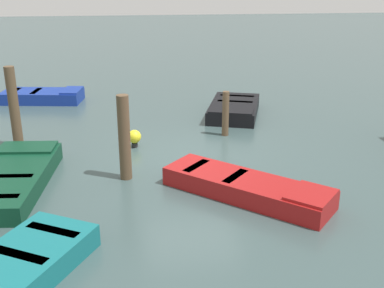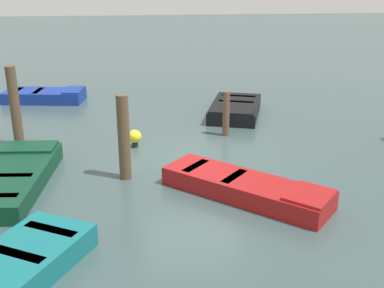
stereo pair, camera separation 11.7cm
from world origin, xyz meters
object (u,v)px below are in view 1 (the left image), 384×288
at_px(rowboat_red, 248,187).
at_px(mooring_piling_far_left, 124,138).
at_px(rowboat_blue, 43,96).
at_px(rowboat_black, 234,108).
at_px(rowboat_teal, 10,274).
at_px(mooring_piling_near_right, 226,114).
at_px(mooring_piling_center, 14,107).
at_px(marker_buoy, 134,137).
at_px(rowboat_dark_green, 11,178).

height_order(rowboat_red, mooring_piling_far_left, mooring_piling_far_left).
relative_size(rowboat_blue, rowboat_black, 0.95).
height_order(rowboat_teal, mooring_piling_far_left, mooring_piling_far_left).
height_order(rowboat_teal, mooring_piling_near_right, mooring_piling_near_right).
distance_m(mooring_piling_center, mooring_piling_far_left, 3.85).
height_order(rowboat_blue, mooring_piling_near_right, mooring_piling_near_right).
relative_size(rowboat_teal, marker_buoy, 6.64).
bearing_deg(rowboat_teal, rowboat_dark_green, -138.58).
bearing_deg(rowboat_blue, mooring_piling_center, -80.17).
xyz_separation_m(rowboat_teal, mooring_piling_center, (-6.29, -1.24, 0.87)).
relative_size(rowboat_blue, mooring_piling_near_right, 2.27).
bearing_deg(rowboat_dark_green, mooring_piling_near_right, -56.77).
xyz_separation_m(rowboat_red, rowboat_teal, (2.55, -4.23, 0.00)).
relative_size(rowboat_blue, rowboat_teal, 0.92).
distance_m(rowboat_teal, marker_buoy, 6.12).
bearing_deg(rowboat_red, mooring_piling_center, -173.18).
bearing_deg(rowboat_teal, mooring_piling_far_left, -175.22).
distance_m(rowboat_blue, marker_buoy, 6.05).
bearing_deg(rowboat_black, marker_buoy, -33.43).
relative_size(rowboat_red, rowboat_teal, 1.07).
bearing_deg(mooring_piling_near_right, mooring_piling_center, -87.89).
distance_m(rowboat_red, rowboat_teal, 4.94).
height_order(rowboat_blue, rowboat_dark_green, same).
xyz_separation_m(rowboat_dark_green, mooring_piling_near_right, (-2.90, 5.29, 0.43)).
xyz_separation_m(rowboat_teal, marker_buoy, (-5.82, 1.88, 0.07)).
bearing_deg(marker_buoy, rowboat_blue, -147.41).
bearing_deg(mooring_piling_far_left, rowboat_blue, -156.75).
height_order(rowboat_dark_green, mooring_piling_near_right, mooring_piling_near_right).
relative_size(mooring_piling_near_right, marker_buoy, 2.69).
bearing_deg(rowboat_blue, marker_buoy, -49.21).
height_order(mooring_piling_far_left, marker_buoy, mooring_piling_far_left).
xyz_separation_m(rowboat_dark_green, rowboat_teal, (3.61, 0.82, 0.00)).
height_order(rowboat_black, marker_buoy, marker_buoy).
bearing_deg(mooring_piling_far_left, mooring_piling_near_right, 134.10).
xyz_separation_m(mooring_piling_center, mooring_piling_far_left, (2.50, 2.93, -0.10)).
xyz_separation_m(rowboat_dark_green, marker_buoy, (-2.21, 2.70, 0.07)).
relative_size(rowboat_black, marker_buoy, 6.44).
bearing_deg(rowboat_teal, rowboat_blue, -144.15).
bearing_deg(rowboat_black, rowboat_red, 8.50).
xyz_separation_m(rowboat_black, mooring_piling_near_right, (1.98, -0.66, 0.43)).
bearing_deg(rowboat_teal, mooring_piling_center, -140.16).
distance_m(rowboat_dark_green, mooring_piling_center, 2.86).
distance_m(rowboat_dark_green, mooring_piling_far_left, 2.62).
xyz_separation_m(rowboat_black, marker_buoy, (2.67, -3.25, 0.07)).
bearing_deg(mooring_piling_far_left, mooring_piling_center, -130.48).
distance_m(rowboat_red, mooring_piling_center, 6.68).
relative_size(mooring_piling_near_right, mooring_piling_far_left, 0.66).
xyz_separation_m(rowboat_black, rowboat_teal, (8.49, -5.14, -0.00)).
distance_m(rowboat_blue, mooring_piling_far_left, 7.78).
relative_size(rowboat_red, mooring_piling_center, 1.58).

